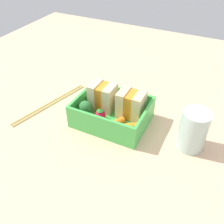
% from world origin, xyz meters
% --- Properties ---
extents(ground_plane, '(1.20, 1.20, 0.02)m').
position_xyz_m(ground_plane, '(0.00, 0.00, -0.01)').
color(ground_plane, '#E1B38B').
extents(bento_tray, '(0.16, 0.12, 0.01)m').
position_xyz_m(bento_tray, '(0.00, 0.00, 0.01)').
color(bento_tray, green).
rests_on(bento_tray, ground_plane).
extents(bento_rim, '(0.16, 0.12, 0.04)m').
position_xyz_m(bento_rim, '(0.00, 0.00, 0.03)').
color(bento_rim, green).
rests_on(bento_rim, bento_tray).
extents(sandwich_left, '(0.06, 0.05, 0.06)m').
position_xyz_m(sandwich_left, '(-0.04, 0.02, 0.04)').
color(sandwich_left, beige).
rests_on(sandwich_left, bento_tray).
extents(sandwich_center_left, '(0.06, 0.05, 0.06)m').
position_xyz_m(sandwich_center_left, '(0.04, 0.02, 0.04)').
color(sandwich_center_left, beige).
rests_on(sandwich_center_left, bento_tray).
extents(broccoli_floret, '(0.03, 0.03, 0.04)m').
position_xyz_m(broccoli_floret, '(-0.05, -0.02, 0.04)').
color(broccoli_floret, '#8EBD5E').
rests_on(broccoli_floret, bento_tray).
extents(strawberry_far_left, '(0.03, 0.03, 0.03)m').
position_xyz_m(strawberry_far_left, '(-0.02, -0.02, 0.03)').
color(strawberry_far_left, red).
rests_on(strawberry_far_left, bento_tray).
extents(carrot_stick_left, '(0.03, 0.04, 0.01)m').
position_xyz_m(carrot_stick_left, '(0.02, -0.02, 0.02)').
color(carrot_stick_left, orange).
rests_on(carrot_stick_left, bento_tray).
extents(carrot_stick_far_left, '(0.05, 0.04, 0.02)m').
position_xyz_m(carrot_stick_far_left, '(0.05, -0.02, 0.02)').
color(carrot_stick_far_left, orange).
rests_on(carrot_stick_far_left, bento_tray).
extents(chopstick_pair, '(0.07, 0.21, 0.01)m').
position_xyz_m(chopstick_pair, '(-0.17, -0.01, 0.00)').
color(chopstick_pair, tan).
rests_on(chopstick_pair, ground_plane).
extents(drinking_glass, '(0.05, 0.05, 0.09)m').
position_xyz_m(drinking_glass, '(0.18, 0.00, 0.04)').
color(drinking_glass, silver).
rests_on(drinking_glass, ground_plane).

